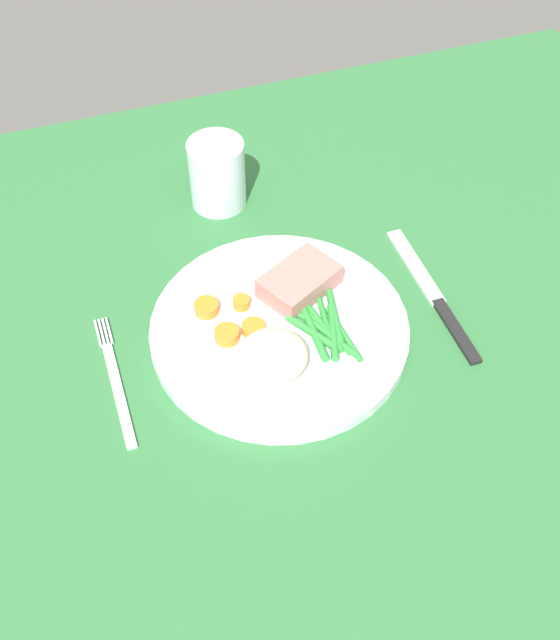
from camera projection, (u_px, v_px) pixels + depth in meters
dining_table at (288, 338)px, 81.57cm from camera, size 120.00×90.00×2.00cm
dinner_plate at (280, 331)px, 79.89cm from camera, size 26.92×26.92×1.60cm
meat_portion at (299, 281)px, 81.68cm from camera, size 9.70×8.52×2.49cm
mashed_potatoes at (272, 356)px, 74.34cm from camera, size 6.97×6.59×3.86cm
carrot_slices at (229, 319)px, 79.20cm from camera, size 6.31×6.50×1.22cm
green_beans at (325, 328)px, 78.62cm from camera, size 6.11×9.79×0.87cm
fork at (116, 380)px, 76.55cm from camera, size 1.44×16.60×0.40cm
knife at (434, 296)px, 83.86cm from camera, size 1.70×20.50×0.64cm
water_glass at (217, 178)px, 91.54cm from camera, size 6.69×6.69×8.50cm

